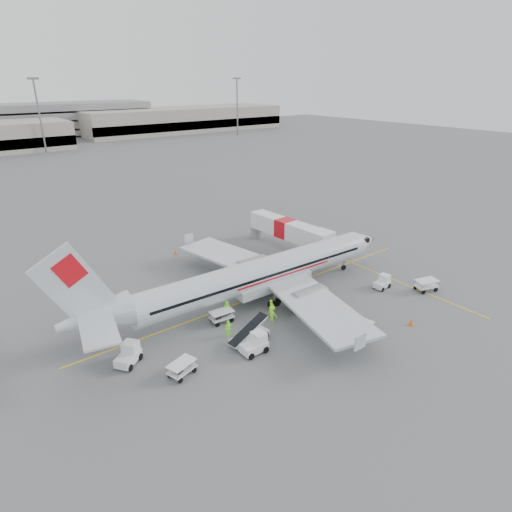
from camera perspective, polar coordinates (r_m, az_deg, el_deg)
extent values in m
plane|color=#56595B|center=(47.72, 1.47, -4.95)|extent=(360.00, 360.00, 0.00)
cube|color=yellow|center=(47.71, 1.47, -4.94)|extent=(44.00, 0.20, 0.01)
cube|color=yellow|center=(52.58, 19.12, -3.54)|extent=(0.20, 20.00, 0.01)
cone|color=#F65D08|center=(57.49, 10.82, -0.07)|extent=(0.35, 0.35, 0.58)
cone|color=#F65D08|center=(58.92, -10.66, 0.54)|extent=(0.38, 0.38, 0.62)
cone|color=#F65D08|center=(44.31, 20.00, -8.26)|extent=(0.43, 0.43, 0.71)
imported|color=#84FF18|center=(43.17, 2.08, -6.87)|extent=(0.70, 0.56, 1.68)
imported|color=#84FF18|center=(42.96, -3.82, -7.04)|extent=(1.05, 1.04, 1.71)
imported|color=#84FF18|center=(42.20, 2.18, -7.63)|extent=(0.83, 1.18, 1.67)
imported|color=#84FF18|center=(39.99, -3.69, -9.58)|extent=(1.02, 0.66, 1.61)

